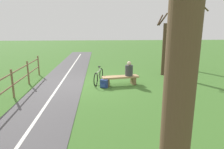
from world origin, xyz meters
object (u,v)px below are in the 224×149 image
(bicycle, at_px, (99,76))
(tree_far_right, at_px, (165,46))
(bench, at_px, (120,79))
(tree_mid_field, at_px, (192,37))
(tree_far_left, at_px, (173,110))
(backpack, at_px, (104,84))
(person_seated, at_px, (129,70))

(bicycle, xyz_separation_m, tree_far_right, (-3.87, -1.54, 1.37))
(tree_far_right, bearing_deg, bench, 34.70)
(tree_mid_field, relative_size, tree_far_right, 1.23)
(bicycle, relative_size, tree_far_left, 0.43)
(bench, bearing_deg, bicycle, -30.66)
(tree_far_left, height_order, tree_mid_field, tree_mid_field)
(tree_mid_field, bearing_deg, tree_far_left, 62.55)
(bench, height_order, tree_far_right, tree_far_right)
(bench, xyz_separation_m, tree_far_left, (0.39, 7.27, 1.53))
(tree_mid_field, bearing_deg, backpack, 31.43)
(tree_far_left, bearing_deg, tree_far_right, -109.19)
(tree_far_right, bearing_deg, backpack, 32.97)
(tree_mid_field, bearing_deg, person_seated, 33.96)
(backpack, bearing_deg, tree_far_right, -147.03)
(bicycle, bearing_deg, person_seated, 92.19)
(person_seated, relative_size, tree_mid_field, 0.14)
(bench, relative_size, tree_mid_field, 0.36)
(bicycle, bearing_deg, bench, 83.81)
(person_seated, distance_m, tree_mid_field, 5.74)
(bench, distance_m, person_seated, 0.61)
(tree_far_left, height_order, tree_far_right, tree_far_right)
(backpack, distance_m, tree_far_right, 4.60)
(tree_mid_field, height_order, tree_far_right, tree_mid_field)
(person_seated, xyz_separation_m, bicycle, (1.48, -0.35, -0.39))
(tree_mid_field, bearing_deg, bicycle, 24.34)
(tree_far_left, bearing_deg, bench, -93.05)
(backpack, height_order, tree_mid_field, tree_mid_field)
(backpack, distance_m, tree_far_left, 7.07)
(person_seated, distance_m, tree_far_left, 7.47)
(bicycle, xyz_separation_m, backpack, (-0.23, 0.82, -0.16))
(bicycle, bearing_deg, tree_mid_field, 129.82)
(bench, height_order, person_seated, person_seated)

